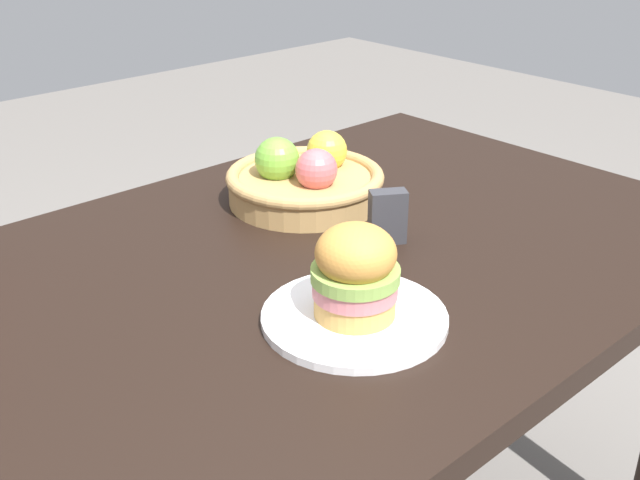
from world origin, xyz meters
TOP-DOWN VIEW (x-y plane):
  - dining_table at (0.00, 0.00)m, footprint 1.40×0.90m
  - plate at (-0.09, -0.18)m, footprint 0.25×0.25m
  - sandwich at (-0.09, -0.18)m, footprint 0.12×0.12m
  - fruit_basket at (0.14, 0.18)m, footprint 0.29×0.29m
  - napkin_holder at (0.13, -0.04)m, footprint 0.07×0.06m

SIDE VIEW (x-z plane):
  - dining_table at x=0.00m, z-range 0.27..1.02m
  - plate at x=-0.09m, z-range 0.75..0.76m
  - fruit_basket at x=0.14m, z-range 0.73..0.85m
  - napkin_holder at x=0.13m, z-range 0.75..0.84m
  - sandwich at x=-0.09m, z-range 0.76..0.89m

